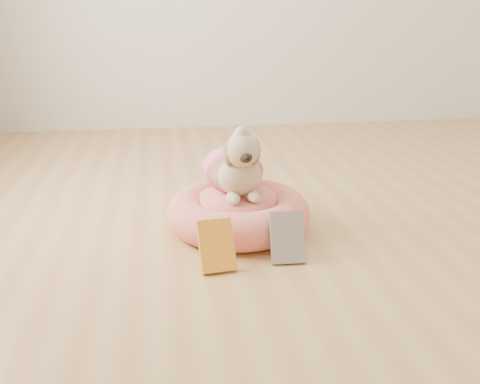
{
  "coord_description": "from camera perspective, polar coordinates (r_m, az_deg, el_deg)",
  "views": [
    {
      "loc": [
        -0.73,
        -1.91,
        0.87
      ],
      "look_at": [
        -0.42,
        0.1,
        0.18
      ],
      "focal_mm": 40.0,
      "sensor_mm": 36.0,
      "label": 1
    }
  ],
  "objects": [
    {
      "name": "floor",
      "position": [
        2.22,
        11.32,
        -4.71
      ],
      "size": [
        4.5,
        4.5,
        0.0
      ],
      "primitive_type": "plane",
      "color": "tan",
      "rests_on": "ground"
    },
    {
      "name": "pet_bed",
      "position": [
        2.23,
        -0.19,
        -2.19
      ],
      "size": [
        0.6,
        0.6,
        0.15
      ],
      "color": "#F78460",
      "rests_on": "floor"
    },
    {
      "name": "book_yellow",
      "position": [
        1.89,
        -2.52,
        -5.75
      ],
      "size": [
        0.14,
        0.13,
        0.17
      ],
      "primitive_type": "cube",
      "rotation": [
        -0.52,
        0.0,
        0.12
      ],
      "color": "yellow",
      "rests_on": "floor"
    },
    {
      "name": "book_white",
      "position": [
        1.96,
        5.07,
        -4.84
      ],
      "size": [
        0.13,
        0.11,
        0.18
      ],
      "primitive_type": "cube",
      "rotation": [
        -0.45,
        0.0,
        -0.05
      ],
      "color": "white",
      "rests_on": "floor"
    },
    {
      "name": "dog",
      "position": [
        2.19,
        -0.55,
        3.83
      ],
      "size": [
        0.33,
        0.44,
        0.31
      ],
      "primitive_type": null,
      "rotation": [
        0.0,
        0.0,
        0.1
      ],
      "color": "brown",
      "rests_on": "pet_bed"
    }
  ]
}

